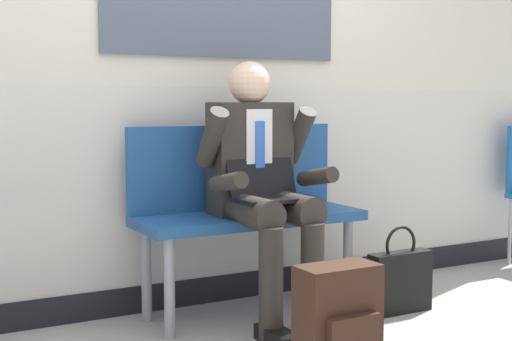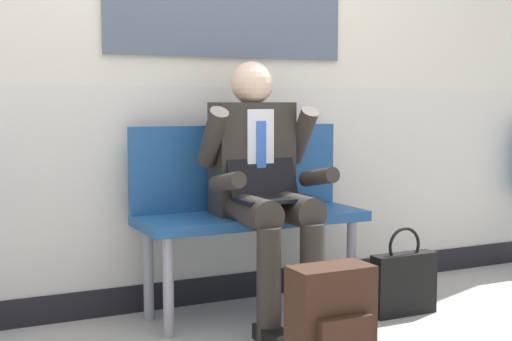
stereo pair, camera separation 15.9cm
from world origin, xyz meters
name	(u,v)px [view 2 (the right image)]	position (x,y,z in m)	size (l,w,h in m)	color
station_wall	(197,46)	(0.00, 0.73, 1.36)	(5.19, 0.16, 2.71)	beige
bench_with_person	(246,202)	(0.15, 0.46, 0.56)	(1.15, 0.42, 0.95)	navy
person_seated	(264,182)	(0.15, 0.26, 0.68)	(0.57, 0.70, 1.27)	#2D2823
backpack	(332,323)	(0.08, -0.48, 0.21)	(0.32, 0.21, 0.44)	#331E14
handbag	(404,282)	(0.84, 0.05, 0.17)	(0.35, 0.09, 0.45)	black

